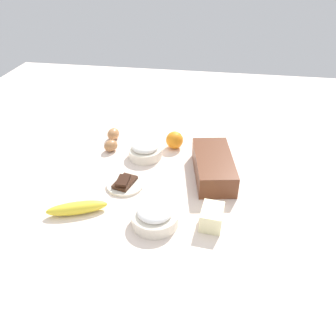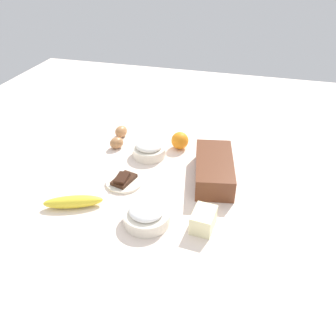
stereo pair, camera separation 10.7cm
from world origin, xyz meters
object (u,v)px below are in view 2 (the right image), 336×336
object	(u,v)px
loaf_pan	(214,168)
egg_beside_bowl	(117,143)
egg_near_butter	(121,131)
orange_fruit	(180,141)
sugar_bowl	(145,214)
flour_bowl	(149,149)
banana	(73,202)
butter_block	(203,220)
chocolate_plate	(124,181)

from	to	relation	value
loaf_pan	egg_beside_bowl	size ratio (longest dim) A/B	5.08
egg_near_butter	orange_fruit	bearing A→B (deg)	83.63
egg_near_butter	sugar_bowl	bearing A→B (deg)	29.15
flour_bowl	banana	world-z (taller)	flour_bowl
sugar_bowl	butter_block	world-z (taller)	sugar_bowl
egg_beside_bowl	egg_near_butter	bearing A→B (deg)	-169.16
flour_bowl	chocolate_plate	distance (m)	0.20
loaf_pan	orange_fruit	distance (m)	0.24
sugar_bowl	orange_fruit	xyz separation A→B (m)	(-0.46, -0.00, 0.01)
banana	butter_block	world-z (taller)	butter_block
flour_bowl	banana	size ratio (longest dim) A/B	0.69
banana	egg_beside_bowl	xyz separation A→B (m)	(-0.39, -0.01, 0.00)
chocolate_plate	orange_fruit	bearing A→B (deg)	155.37
loaf_pan	orange_fruit	size ratio (longest dim) A/B	4.20
egg_beside_bowl	chocolate_plate	size ratio (longest dim) A/B	0.45
sugar_bowl	egg_near_butter	size ratio (longest dim) A/B	2.28
sugar_bowl	egg_beside_bowl	bearing A→B (deg)	-147.09
flour_bowl	egg_near_butter	world-z (taller)	flour_bowl
loaf_pan	banana	world-z (taller)	loaf_pan
loaf_pan	sugar_bowl	xyz separation A→B (m)	(0.29, -0.16, -0.01)
banana	chocolate_plate	world-z (taller)	banana
egg_beside_bowl	banana	bearing A→B (deg)	1.08
banana	orange_fruit	size ratio (longest dim) A/B	2.67
sugar_bowl	chocolate_plate	size ratio (longest dim) A/B	1.11
flour_bowl	chocolate_plate	xyz separation A→B (m)	(0.20, -0.03, -0.02)
orange_fruit	banana	bearing A→B (deg)	-28.40
butter_block	egg_beside_bowl	xyz separation A→B (m)	(-0.37, -0.43, -0.01)
egg_near_butter	egg_beside_bowl	world-z (taller)	egg_near_butter
orange_fruit	egg_beside_bowl	distance (m)	0.26
sugar_bowl	orange_fruit	distance (m)	0.46
egg_near_butter	butter_block	bearing A→B (deg)	43.81
sugar_bowl	orange_fruit	size ratio (longest dim) A/B	2.03
flour_bowl	chocolate_plate	size ratio (longest dim) A/B	1.01
butter_block	banana	bearing A→B (deg)	-87.89
banana	egg_beside_bowl	bearing A→B (deg)	-178.92
sugar_bowl	egg_near_butter	world-z (taller)	sugar_bowl
butter_block	loaf_pan	bearing A→B (deg)	-177.80
loaf_pan	egg_beside_bowl	xyz separation A→B (m)	(-0.11, -0.42, -0.02)
banana	orange_fruit	distance (m)	0.51
flour_bowl	butter_block	distance (m)	0.45
banana	egg_near_butter	world-z (taller)	egg_near_butter
loaf_pan	flour_bowl	world-z (taller)	loaf_pan
loaf_pan	banana	xyz separation A→B (m)	(0.28, -0.41, -0.02)
egg_near_butter	banana	bearing A→B (deg)	3.06
sugar_bowl	egg_near_butter	distance (m)	0.56
egg_beside_bowl	loaf_pan	bearing A→B (deg)	75.43
egg_near_butter	egg_beside_bowl	bearing A→B (deg)	10.84
orange_fruit	egg_beside_bowl	bearing A→B (deg)	-75.27
orange_fruit	loaf_pan	bearing A→B (deg)	43.71
orange_fruit	butter_block	world-z (taller)	orange_fruit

